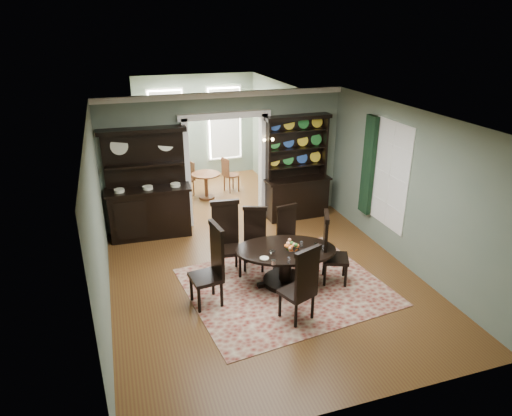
{
  "coord_description": "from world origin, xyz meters",
  "views": [
    {
      "loc": [
        -2.39,
        -6.7,
        4.46
      ],
      "look_at": [
        -0.04,
        0.6,
        1.25
      ],
      "focal_mm": 32.0,
      "sensor_mm": 36.0,
      "label": 1
    }
  ],
  "objects_px": {
    "dining_table": "(285,260)",
    "sideboard": "(149,200)",
    "welsh_dresser": "(296,181)",
    "parlor_table": "(206,182)"
  },
  "relations": [
    {
      "from": "dining_table",
      "to": "sideboard",
      "type": "bearing_deg",
      "value": 141.35
    },
    {
      "from": "dining_table",
      "to": "welsh_dresser",
      "type": "height_order",
      "value": "welsh_dresser"
    },
    {
      "from": "parlor_table",
      "to": "sideboard",
      "type": "bearing_deg",
      "value": -132.21
    },
    {
      "from": "sideboard",
      "to": "welsh_dresser",
      "type": "bearing_deg",
      "value": 2.45
    },
    {
      "from": "dining_table",
      "to": "welsh_dresser",
      "type": "bearing_deg",
      "value": 78.84
    },
    {
      "from": "welsh_dresser",
      "to": "sideboard",
      "type": "bearing_deg",
      "value": 178.6
    },
    {
      "from": "sideboard",
      "to": "parlor_table",
      "type": "xyz_separation_m",
      "value": [
        1.63,
        1.8,
        -0.38
      ]
    },
    {
      "from": "dining_table",
      "to": "parlor_table",
      "type": "distance_m",
      "value": 4.63
    },
    {
      "from": "dining_table",
      "to": "sideboard",
      "type": "distance_m",
      "value": 3.51
    },
    {
      "from": "dining_table",
      "to": "welsh_dresser",
      "type": "relative_size",
      "value": 0.83
    }
  ]
}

